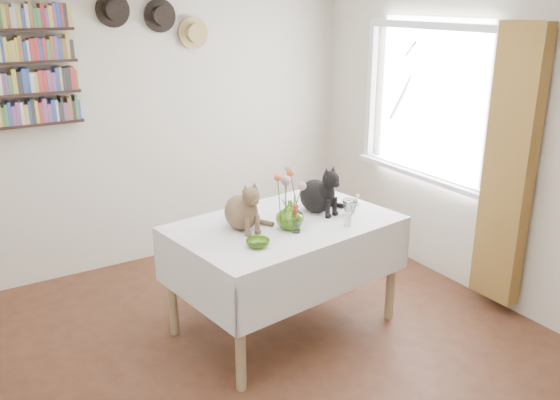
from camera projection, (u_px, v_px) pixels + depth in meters
room at (283, 194)px, 3.49m from camera, size 4.08×4.58×2.58m
window at (427, 115)px, 5.06m from camera, size 0.12×1.52×1.32m
curtain at (509, 169)px, 4.37m from camera, size 0.12×0.38×2.10m
dining_table at (284, 249)px, 4.28m from camera, size 1.68×1.19×0.84m
tabby_cat at (241, 203)px, 4.04m from camera, size 0.26×0.32×0.36m
black_cat at (316, 187)px, 4.36m from camera, size 0.31×0.37×0.37m
flower_vase at (290, 215)px, 4.06m from camera, size 0.26×0.26×0.20m
green_bowl at (258, 243)px, 3.79m from camera, size 0.19×0.19×0.05m
drinking_glass at (350, 207)px, 4.36m from camera, size 0.13×0.13×0.11m
candlestick at (348, 218)px, 4.12m from camera, size 0.05×0.05×0.18m
berry_jar at (296, 219)px, 3.99m from camera, size 0.06×0.06×0.22m
porcelain_figurine at (357, 201)px, 4.53m from camera, size 0.05×0.05×0.09m
flower_bouquet at (289, 181)px, 3.99m from camera, size 0.17×0.12×0.39m
bookshelf_unit at (9, 68)px, 4.48m from camera, size 1.00×0.16×0.91m
wall_hats at (157, 20)px, 5.01m from camera, size 0.98×0.09×0.48m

